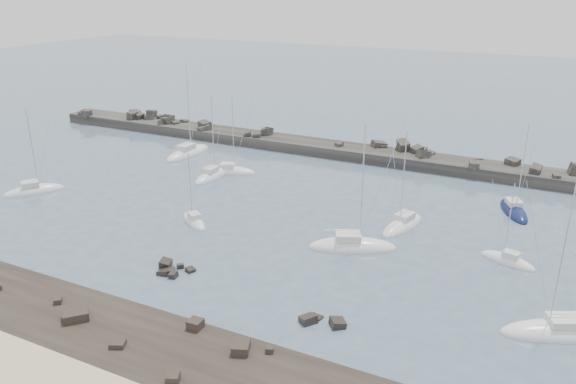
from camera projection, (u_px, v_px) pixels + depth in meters
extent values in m
plane|color=#485D70|center=(249.00, 245.00, 65.36)|extent=(400.00, 400.00, 0.00)
cube|color=black|center=(118.00, 349.00, 46.93)|extent=(140.00, 12.00, 0.70)
cube|color=black|center=(270.00, 349.00, 45.99)|extent=(0.87, 0.93, 0.48)
cube|color=black|center=(173.00, 378.00, 42.45)|extent=(1.29, 1.31, 0.73)
cube|color=black|center=(58.00, 301.00, 52.90)|extent=(1.02, 1.04, 0.51)
cube|color=black|center=(195.00, 324.00, 49.04)|extent=(1.27, 1.24, 0.82)
cube|color=black|center=(241.00, 347.00, 45.99)|extent=(1.93, 2.11, 0.79)
cube|color=black|center=(118.00, 344.00, 46.68)|extent=(1.54, 1.44, 0.45)
cube|color=black|center=(76.00, 315.00, 50.36)|extent=(2.77, 2.79, 0.83)
cube|color=black|center=(164.00, 273.00, 58.92)|extent=(1.50, 1.54, 1.05)
cube|color=black|center=(180.00, 266.00, 60.05)|extent=(0.94, 0.96, 0.51)
cube|color=black|center=(170.00, 274.00, 59.10)|extent=(1.81, 1.67, 1.28)
cube|color=black|center=(166.00, 264.00, 60.28)|extent=(1.54, 1.50, 1.49)
cube|color=black|center=(190.00, 271.00, 59.48)|extent=(1.27, 1.17, 0.89)
cube|color=black|center=(173.00, 276.00, 58.19)|extent=(0.99, 1.05, 0.91)
cube|color=black|center=(308.00, 321.00, 50.60)|extent=(1.91, 1.89, 1.23)
cube|color=black|center=(335.00, 323.00, 50.51)|extent=(0.98, 0.88, 0.62)
cube|color=black|center=(318.00, 319.00, 51.24)|extent=(0.87, 0.89, 0.56)
cube|color=black|center=(337.00, 326.00, 50.12)|extent=(1.98, 2.04, 1.47)
cube|color=black|center=(313.00, 319.00, 51.28)|extent=(1.39, 1.30, 0.76)
cube|color=#2B2926|center=(319.00, 151.00, 100.24)|extent=(115.00, 6.00, 3.20)
cube|color=#2B2926|center=(340.00, 146.00, 98.09)|extent=(1.72, 1.58, 1.36)
cube|color=#2B2926|center=(265.00, 132.00, 104.46)|extent=(2.26, 2.14, 1.79)
cube|color=#2B2926|center=(479.00, 161.00, 90.70)|extent=(1.61, 1.39, 1.04)
cube|color=#2B2926|center=(339.00, 146.00, 97.51)|extent=(1.61, 1.59, 1.07)
cube|color=#2B2926|center=(430.00, 154.00, 93.25)|extent=(1.64, 1.68, 1.48)
cube|color=#2B2926|center=(87.00, 114.00, 119.29)|extent=(2.07, 1.91, 1.58)
cube|color=#2B2926|center=(417.00, 150.00, 93.79)|extent=(2.35, 2.52, 1.71)
cube|color=#2B2926|center=(152.00, 114.00, 117.97)|extent=(2.16, 2.48, 1.87)
cube|color=#2B2926|center=(160.00, 123.00, 111.74)|extent=(1.47, 1.22, 1.33)
cube|color=#2B2926|center=(185.00, 122.00, 114.21)|extent=(1.63, 1.75, 1.41)
cube|color=#2B2926|center=(248.00, 134.00, 103.78)|extent=(1.89, 2.15, 1.77)
cube|color=#2B2926|center=(269.00, 131.00, 104.80)|extent=(2.24, 2.53, 2.13)
cube|color=#2B2926|center=(132.00, 116.00, 115.98)|extent=(1.88, 2.06, 2.04)
cube|color=#2B2926|center=(162.00, 122.00, 114.59)|extent=(1.43, 1.39, 0.79)
cube|color=#2B2926|center=(423.00, 151.00, 94.10)|extent=(1.48, 1.55, 1.43)
cube|color=#2B2926|center=(149.00, 118.00, 116.12)|extent=(2.46, 2.29, 1.63)
cube|color=#2B2926|center=(135.00, 114.00, 118.53)|extent=(2.37, 2.31, 2.09)
cube|color=#2B2926|center=(174.00, 123.00, 112.98)|extent=(2.29, 2.06, 1.74)
cube|color=#2B2926|center=(205.00, 126.00, 109.43)|extent=(2.96, 2.84, 2.19)
cube|color=#2B2926|center=(167.00, 121.00, 113.34)|extent=(1.70, 1.73, 1.82)
cube|color=#2B2926|center=(535.00, 170.00, 84.03)|extent=(1.91, 2.25, 2.15)
cube|color=#2B2926|center=(136.00, 115.00, 118.39)|extent=(2.59, 2.42, 1.53)
cube|color=#2B2926|center=(403.00, 146.00, 95.04)|extent=(2.78, 3.14, 2.53)
cube|color=#2B2926|center=(474.00, 165.00, 86.59)|extent=(1.84, 2.14, 1.30)
cube|color=#2B2926|center=(512.00, 164.00, 87.91)|extent=(2.52, 2.56, 2.02)
cube|color=#2B2926|center=(138.00, 117.00, 116.61)|extent=(2.59, 2.08, 2.19)
cube|color=#2B2926|center=(556.00, 178.00, 82.14)|extent=(1.34, 1.34, 1.16)
cube|color=#2B2926|center=(84.00, 114.00, 120.34)|extent=(2.11, 2.53, 1.98)
cube|color=#2B2926|center=(160.00, 117.00, 116.92)|extent=(1.43, 1.36, 1.09)
cube|color=#2B2926|center=(205.00, 130.00, 108.94)|extent=(1.79, 1.92, 1.43)
cube|color=#2B2926|center=(168.00, 121.00, 113.13)|extent=(3.25, 2.95, 2.36)
cube|color=#2B2926|center=(169.00, 119.00, 113.44)|extent=(2.27, 2.59, 2.25)
cube|color=#2B2926|center=(379.00, 146.00, 97.30)|extent=(3.23, 3.08, 2.00)
cube|color=#2B2926|center=(205.00, 130.00, 108.01)|extent=(3.05, 3.03, 2.25)
cube|color=#2B2926|center=(139.00, 116.00, 119.74)|extent=(1.45, 1.33, 1.08)
cube|color=#2B2926|center=(576.00, 169.00, 83.32)|extent=(2.40, 2.21, 2.10)
cube|color=#2B2926|center=(381.00, 147.00, 97.24)|extent=(2.21, 2.21, 1.56)
cube|color=#2B2926|center=(423.00, 155.00, 91.30)|extent=(2.60, 2.75, 2.20)
cube|color=#2B2926|center=(257.00, 135.00, 103.10)|extent=(1.85, 2.19, 1.64)
ellipsoid|color=white|center=(35.00, 192.00, 81.41)|extent=(6.90, 8.23, 2.22)
cube|color=silver|center=(30.00, 184.00, 80.76)|extent=(2.71, 2.86, 0.74)
cylinder|color=silver|center=(32.00, 148.00, 79.37)|extent=(0.13, 0.13, 11.18)
cylinder|color=silver|center=(25.00, 180.00, 80.25)|extent=(2.01, 2.76, 0.11)
ellipsoid|color=white|center=(188.00, 154.00, 99.01)|extent=(4.07, 11.02, 2.63)
cube|color=silver|center=(186.00, 147.00, 98.03)|extent=(2.38, 3.17, 0.80)
cylinder|color=silver|center=(188.00, 106.00, 96.72)|extent=(0.14, 0.14, 14.61)
cylinder|color=silver|center=(183.00, 144.00, 97.16)|extent=(0.40, 4.33, 0.11)
ellipsoid|color=white|center=(212.00, 177.00, 87.76)|extent=(2.79, 8.65, 2.25)
cube|color=silver|center=(210.00, 169.00, 86.93)|extent=(1.77, 2.44, 0.73)
cylinder|color=silver|center=(213.00, 134.00, 85.92)|extent=(0.13, 0.13, 11.63)
cylinder|color=silver|center=(208.00, 166.00, 86.18)|extent=(0.15, 3.45, 0.10)
ellipsoid|color=white|center=(231.00, 172.00, 89.79)|extent=(8.62, 4.68, 2.05)
cube|color=silver|center=(228.00, 165.00, 89.44)|extent=(2.67, 2.22, 0.64)
cylinder|color=silver|center=(233.00, 133.00, 87.39)|extent=(0.11, 0.11, 11.12)
cylinder|color=silver|center=(224.00, 161.00, 89.33)|extent=(3.20, 0.98, 0.09)
ellipsoid|color=white|center=(194.00, 222.00, 71.32)|extent=(6.15, 5.08, 1.77)
cube|color=silver|center=(194.00, 215.00, 70.69)|extent=(2.12, 2.00, 0.62)
cylinder|color=silver|center=(190.00, 185.00, 69.98)|extent=(0.11, 0.11, 8.31)
cylinder|color=silver|center=(195.00, 212.00, 70.13)|extent=(2.08, 1.48, 0.09)
ellipsoid|color=white|center=(402.00, 227.00, 70.06)|extent=(4.73, 8.86, 2.22)
cube|color=silver|center=(405.00, 216.00, 69.89)|extent=(2.26, 2.73, 0.73)
cylinder|color=silver|center=(404.00, 178.00, 67.22)|extent=(0.12, 0.12, 11.44)
cylinder|color=silver|center=(408.00, 210.00, 70.07)|extent=(0.98, 3.30, 0.10)
ellipsoid|color=white|center=(352.00, 248.00, 64.52)|extent=(10.49, 6.96, 2.52)
cube|color=silver|center=(348.00, 236.00, 64.02)|extent=(3.41, 3.00, 0.79)
cylinder|color=silver|center=(363.00, 184.00, 61.69)|extent=(0.14, 0.14, 13.62)
cylinder|color=silver|center=(342.00, 230.00, 63.79)|extent=(3.73, 1.74, 0.11)
ellipsoid|color=#101845|center=(514.00, 212.00, 74.45)|extent=(5.61, 8.69, 2.11)
cube|color=silver|center=(514.00, 202.00, 74.41)|extent=(2.45, 2.80, 0.67)
cylinder|color=silver|center=(522.00, 167.00, 71.51)|extent=(0.11, 0.11, 11.25)
cylinder|color=silver|center=(513.00, 196.00, 74.73)|extent=(1.38, 3.11, 0.10)
ellipsoid|color=white|center=(507.00, 262.00, 61.30)|extent=(6.43, 3.75, 1.76)
cube|color=silver|center=(512.00, 254.00, 60.72)|extent=(2.02, 1.72, 0.62)
cylinder|color=silver|center=(509.00, 220.00, 59.88)|extent=(0.11, 0.11, 8.29)
cylinder|color=silver|center=(516.00, 251.00, 60.23)|extent=(2.36, 0.86, 0.09)
ellipsoid|color=white|center=(556.00, 333.00, 48.97)|extent=(10.21, 6.97, 2.28)
cube|color=silver|center=(565.00, 321.00, 48.50)|extent=(3.34, 2.97, 0.66)
cylinder|color=silver|center=(563.00, 255.00, 46.28)|extent=(0.11, 0.11, 13.30)
cylinder|color=silver|center=(574.00, 315.00, 48.28)|extent=(3.60, 1.77, 0.09)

